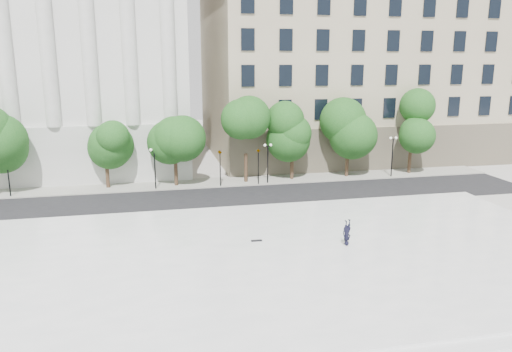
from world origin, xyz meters
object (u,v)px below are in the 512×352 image
Objects in this scene: person_lying at (347,242)px; traffic_light_east at (258,149)px; traffic_light_west at (220,150)px; skateboard at (257,241)px.

traffic_light_east is at bearing 78.03° from person_lying.
traffic_light_west reaches higher than traffic_light_east.
traffic_light_east reaches higher than skateboard.
person_lying is (5.63, -18.73, -2.99)m from traffic_light_west.
traffic_light_west reaches higher than skateboard.
traffic_light_west is at bearing 93.07° from skateboard.
skateboard is (-5.61, 1.97, -0.20)m from person_lying.
traffic_light_west is at bearing 89.33° from person_lying.
traffic_light_east is at bearing 0.00° from traffic_light_west.
traffic_light_west is 1.00× the size of traffic_light_east.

